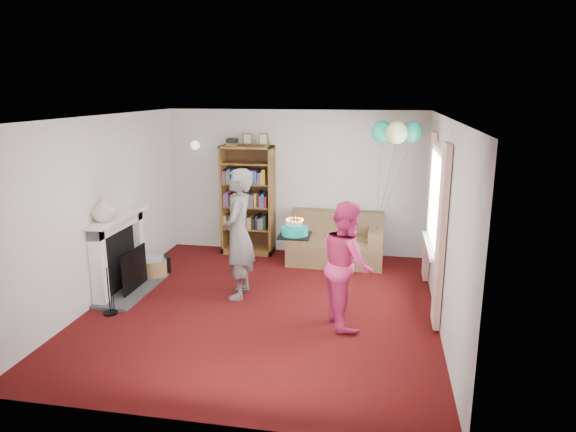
% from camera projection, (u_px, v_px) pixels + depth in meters
% --- Properties ---
extents(ground, '(5.00, 5.00, 0.00)m').
position_uv_depth(ground, '(263.00, 307.00, 6.87)').
color(ground, black).
rests_on(ground, ground).
extents(wall_back, '(4.50, 0.02, 2.50)m').
position_uv_depth(wall_back, '(295.00, 182.00, 8.97)').
color(wall_back, silver).
rests_on(wall_back, ground).
extents(wall_left, '(0.02, 5.00, 2.50)m').
position_uv_depth(wall_left, '(100.00, 209.00, 6.97)').
color(wall_left, silver).
rests_on(wall_left, ground).
extents(wall_right, '(0.02, 5.00, 2.50)m').
position_uv_depth(wall_right, '(445.00, 224.00, 6.17)').
color(wall_right, silver).
rests_on(wall_right, ground).
extents(ceiling, '(4.50, 5.00, 0.01)m').
position_uv_depth(ceiling, '(261.00, 117.00, 6.27)').
color(ceiling, white).
rests_on(ceiling, wall_back).
extents(fireplace, '(0.55, 1.80, 1.12)m').
position_uv_depth(fireplace, '(123.00, 257.00, 7.30)').
color(fireplace, '#3F3F42').
rests_on(fireplace, ground).
extents(window_bay, '(0.14, 2.02, 2.20)m').
position_uv_depth(window_bay, '(435.00, 216.00, 6.77)').
color(window_bay, white).
rests_on(window_bay, ground).
extents(wall_sconce, '(0.16, 0.23, 0.16)m').
position_uv_depth(wall_sconce, '(195.00, 145.00, 8.98)').
color(wall_sconce, gold).
rests_on(wall_sconce, ground).
extents(bookcase, '(0.90, 0.42, 2.11)m').
position_uv_depth(bookcase, '(248.00, 201.00, 8.98)').
color(bookcase, '#472B14').
rests_on(bookcase, ground).
extents(sofa, '(1.56, 0.83, 0.83)m').
position_uv_depth(sofa, '(336.00, 243.00, 8.63)').
color(sofa, brown).
rests_on(sofa, ground).
extents(wicker_basket, '(0.36, 0.36, 0.33)m').
position_uv_depth(wicker_basket, '(155.00, 268.00, 7.92)').
color(wicker_basket, '#AB7D4F').
rests_on(wicker_basket, ground).
extents(person_striped, '(0.46, 0.68, 1.81)m').
position_uv_depth(person_striped, '(238.00, 234.00, 7.03)').
color(person_striped, black).
rests_on(person_striped, ground).
extents(person_magenta, '(0.80, 0.91, 1.55)m').
position_uv_depth(person_magenta, '(347.00, 264.00, 6.21)').
color(person_magenta, '#C5275D').
rests_on(person_magenta, ground).
extents(birthday_cake, '(0.40, 0.40, 0.22)m').
position_uv_depth(birthday_cake, '(295.00, 231.00, 6.46)').
color(birthday_cake, black).
rests_on(birthday_cake, ground).
extents(balloons, '(0.76, 0.76, 1.74)m').
position_uv_depth(balloons, '(397.00, 132.00, 7.63)').
color(balloons, '#3F3F3F').
rests_on(balloons, ground).
extents(mantel_vase, '(0.39, 0.39, 0.34)m').
position_uv_depth(mantel_vase, '(104.00, 209.00, 6.79)').
color(mantel_vase, beige).
rests_on(mantel_vase, fireplace).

